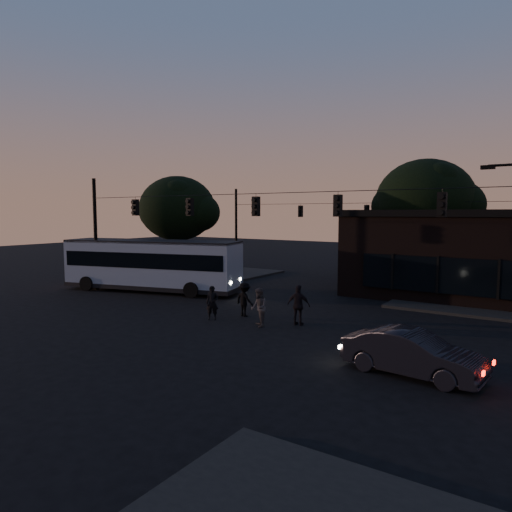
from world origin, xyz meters
The scene contains 13 objects.
ground centered at (0.00, 0.00, 0.00)m, with size 120.00×120.00×0.00m, color black.
sidewalk_far_left centered at (-14.00, 14.00, 0.07)m, with size 14.00×10.00×0.15m, color black.
building centered at (9.00, 15.97, 2.71)m, with size 15.40×10.41×5.40m.
tree_behind centered at (4.00, 22.00, 6.19)m, with size 7.60×7.60×9.43m.
tree_left centered at (-14.00, 13.00, 5.57)m, with size 6.40×6.40×8.30m.
signal_rig_near centered at (0.00, 4.00, 4.45)m, with size 26.24×0.30×7.50m.
signal_rig_far centered at (0.00, 20.00, 4.20)m, with size 26.24×0.30×7.50m.
bus centered at (-9.52, 5.73, 1.91)m, with size 12.40×5.78×3.41m.
car centered at (9.26, -0.80, 0.73)m, with size 1.54×4.41×1.45m, color black.
pedestrian_a centered at (-0.95, 1.58, 0.84)m, with size 0.61×0.40×1.67m, color black.
pedestrian_b centered at (1.67, 1.73, 0.90)m, with size 0.87×0.68×1.79m, color #3D3739.
pedestrian_c centered at (3.08, 2.95, 0.95)m, with size 1.11×0.46×1.90m, color black.
pedestrian_d centered at (-0.07, 3.08, 0.86)m, with size 1.12×0.64×1.73m, color black.
Camera 1 is at (13.02, -15.47, 5.23)m, focal length 32.00 mm.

